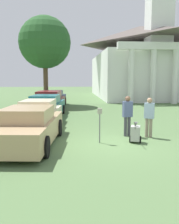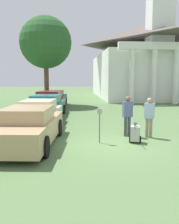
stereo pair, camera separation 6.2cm
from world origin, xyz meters
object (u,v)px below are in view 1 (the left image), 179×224
(parked_car_cream, at_px, (39,115))
(person_supervisor, at_px, (149,115))
(parked_car_tan, at_px, (29,127))
(church, at_px, (140,60))
(parked_car_navy, at_px, (53,99))
(parking_meter, at_px, (100,119))
(person_worker, at_px, (127,113))
(equipment_cart, at_px, (135,133))
(parked_car_maroon, at_px, (49,102))
(parked_car_teal, at_px, (46,107))

(parked_car_cream, height_order, person_supervisor, person_supervisor)
(parked_car_tan, relative_size, church, 0.26)
(parked_car_navy, xyz_separation_m, parking_meter, (2.79, -13.00, 0.30))
(church, bearing_deg, person_worker, -106.74)
(parking_meter, bearing_deg, equipment_cart, -2.47)
(person_supervisor, distance_m, church, 23.82)
(parked_car_tan, relative_size, parked_car_maroon, 1.00)
(parked_car_tan, xyz_separation_m, parking_meter, (2.79, 0.12, 0.27))
(parked_car_maroon, relative_size, church, 0.26)
(parked_car_teal, relative_size, person_supervisor, 3.07)
(parked_car_tan, height_order, person_supervisor, person_supervisor)
(parked_car_maroon, xyz_separation_m, person_supervisor, (5.07, -8.73, 0.27))
(church, bearing_deg, person_supervisor, -104.43)
(parked_car_tan, xyz_separation_m, parked_car_teal, (-0.00, 6.87, -0.02))
(parked_car_maroon, distance_m, church, 18.27)
(parked_car_navy, height_order, person_worker, person_worker)
(parked_car_cream, distance_m, parked_car_teal, 3.61)
(parked_car_teal, xyz_separation_m, parking_meter, (2.79, -6.75, 0.29))
(parked_car_maroon, bearing_deg, person_supervisor, -54.38)
(parked_car_teal, relative_size, church, 0.27)
(parked_car_maroon, distance_m, parking_meter, 9.92)
(parked_car_tan, xyz_separation_m, person_supervisor, (5.07, 0.91, 0.30))
(parked_car_cream, height_order, parked_car_navy, parked_car_cream)
(parked_car_navy, xyz_separation_m, equipment_cart, (4.25, -13.06, -0.30))
(parked_car_navy, relative_size, parking_meter, 3.63)
(parked_car_teal, height_order, church, church)
(parked_car_teal, relative_size, parked_car_maroon, 1.03)
(parked_car_tan, bearing_deg, parked_car_teal, 95.46)
(parked_car_teal, xyz_separation_m, person_supervisor, (5.07, -5.96, 0.31))
(parked_car_cream, xyz_separation_m, church, (10.93, 20.41, 4.22))
(person_supervisor, bearing_deg, church, -76.68)
(parked_car_tan, relative_size, parked_car_cream, 1.10)
(person_worker, bearing_deg, equipment_cart, 83.83)
(person_worker, xyz_separation_m, church, (6.76, 22.46, 3.87))
(parked_car_cream, bearing_deg, person_supervisor, -19.39)
(equipment_cart, bearing_deg, person_worker, 111.84)
(person_worker, bearing_deg, parking_meter, 28.01)
(parked_car_tan, bearing_deg, equipment_cart, 6.29)
(parked_car_tan, height_order, equipment_cart, parked_car_tan)
(parked_car_navy, distance_m, person_worker, 12.63)
(parked_car_maroon, height_order, person_supervisor, person_supervisor)
(person_supervisor, bearing_deg, parked_car_cream, 2.90)
(person_supervisor, bearing_deg, parked_car_navy, -39.70)
(parked_car_tan, distance_m, parked_car_navy, 13.12)
(parked_car_navy, bearing_deg, person_worker, -65.24)
(parked_car_tan, relative_size, equipment_cart, 5.27)
(parked_car_teal, height_order, person_supervisor, person_supervisor)
(parked_car_teal, relative_size, parking_meter, 3.81)
(parked_car_tan, bearing_deg, parked_car_maroon, 95.46)
(equipment_cart, bearing_deg, parked_car_teal, 139.93)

